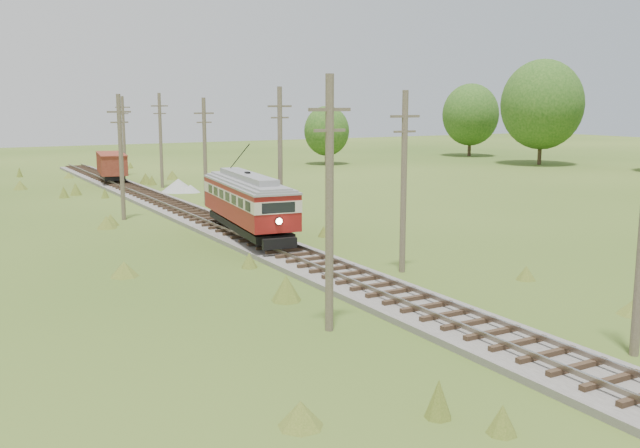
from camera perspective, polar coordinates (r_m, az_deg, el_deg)
railbed_main at (r=46.84m, az=-8.29°, el=-0.03°), size 3.60×96.00×0.57m
streetcar at (r=41.72m, az=-5.78°, el=1.96°), size 3.98×11.39×5.15m
gondola at (r=73.79m, az=-16.33°, el=4.57°), size 3.54×7.83×2.51m
gravel_pile at (r=65.96m, az=-11.12°, el=3.02°), size 3.28×3.48×1.19m
utility_pole_r_2 at (r=33.76m, az=6.72°, el=3.50°), size 1.60×0.30×8.60m
utility_pole_r_3 at (r=44.83m, az=-3.20°, el=5.33°), size 1.60×0.30×9.00m
utility_pole_r_4 at (r=56.72m, az=-9.20°, el=5.83°), size 1.60×0.30×8.40m
utility_pole_r_5 at (r=69.16m, az=-12.63°, el=6.61°), size 1.60×0.30×8.90m
utility_pole_r_6 at (r=81.64m, az=-15.41°, el=6.87°), size 1.60×0.30×8.70m
utility_pole_l_a at (r=24.68m, az=0.76°, el=1.75°), size 1.60×0.30×9.00m
utility_pole_l_b at (r=50.72m, az=-15.63°, el=5.27°), size 1.60×0.30×8.60m
tree_right_4 at (r=97.31m, az=17.35°, el=9.11°), size 10.50×10.50×13.53m
tree_right_5 at (r=110.29m, az=11.95°, el=8.55°), size 8.40×8.40×10.82m
tree_mid_b at (r=93.57m, az=0.54°, el=7.45°), size 5.88×5.88×7.57m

